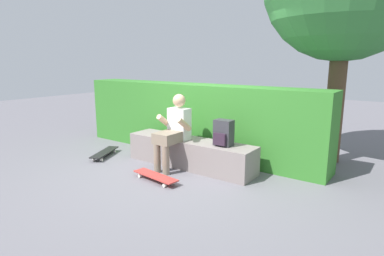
# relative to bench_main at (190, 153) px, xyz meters

# --- Properties ---
(ground_plane) EXTENTS (24.00, 24.00, 0.00)m
(ground_plane) POSITION_rel_bench_main_xyz_m (0.00, -0.31, -0.23)
(ground_plane) COLOR slate
(bench_main) EXTENTS (2.29, 0.52, 0.46)m
(bench_main) POSITION_rel_bench_main_xyz_m (0.00, 0.00, 0.00)
(bench_main) COLOR gray
(bench_main) RESTS_ON ground
(person_skater) EXTENTS (0.49, 0.62, 1.21)m
(person_skater) POSITION_rel_bench_main_xyz_m (-0.16, -0.22, 0.43)
(person_skater) COLOR white
(person_skater) RESTS_ON ground
(skateboard_near_person) EXTENTS (0.82, 0.30, 0.09)m
(skateboard_near_person) POSITION_rel_bench_main_xyz_m (-0.01, -0.85, -0.16)
(skateboard_near_person) COLOR #BC3833
(skateboard_near_person) RESTS_ON ground
(skateboard_beside_bench) EXTENTS (0.51, 0.81, 0.09)m
(skateboard_beside_bench) POSITION_rel_bench_main_xyz_m (-1.62, -0.47, -0.16)
(skateboard_beside_bench) COLOR black
(skateboard_beside_bench) RESTS_ON ground
(backpack_on_bench) EXTENTS (0.28, 0.23, 0.40)m
(backpack_on_bench) POSITION_rel_bench_main_xyz_m (0.64, -0.01, 0.43)
(backpack_on_bench) COLOR #333338
(backpack_on_bench) RESTS_ON bench_main
(hedge_row) EXTENTS (5.06, 0.61, 1.32)m
(hedge_row) POSITION_rel_bench_main_xyz_m (-0.45, 0.74, 0.43)
(hedge_row) COLOR #327829
(hedge_row) RESTS_ON ground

